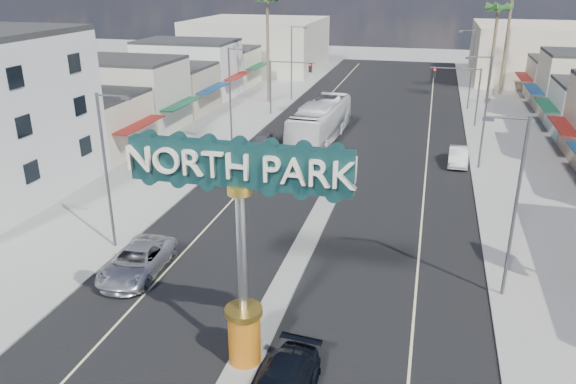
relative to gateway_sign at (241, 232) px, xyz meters
The scene contains 23 objects.
ground 28.64m from the gateway_sign, 90.00° to the left, with size 160.00×160.00×0.00m, color gray.
road 28.64m from the gateway_sign, 90.00° to the left, with size 20.00×120.00×0.01m, color black.
median_island 13.37m from the gateway_sign, 90.00° to the left, with size 1.30×30.00×0.16m, color gray.
sidewalk_left 31.87m from the gateway_sign, 116.55° to the left, with size 8.00×120.00×0.12m, color gray.
sidewalk_right 31.87m from the gateway_sign, 63.45° to the left, with size 8.00×120.00×0.12m, color gray.
storefront_row_left 47.62m from the gateway_sign, 120.33° to the left, with size 12.00×42.00×6.00m, color beige.
backdrop_far_left 76.29m from the gateway_sign, 106.77° to the left, with size 20.00×20.00×8.00m, color #B7B29E.
backdrop_far_right 76.29m from the gateway_sign, 73.23° to the left, with size 20.00×20.00×8.00m, color beige.
gateway_sign is the anchor object (origin of this frame).
traffic_signal_left 43.04m from the gateway_sign, 102.33° to the left, with size 5.09×0.45×6.00m.
traffic_signal_right 43.04m from the gateway_sign, 77.67° to the left, with size 5.09×0.45×6.00m.
streetlight_l_near 13.19m from the gateway_sign, 142.45° to the left, with size 2.03×0.22×9.00m.
streetlight_l_mid 29.91m from the gateway_sign, 110.42° to the left, with size 2.03×0.22×9.00m.
streetlight_l_far 51.10m from the gateway_sign, 101.78° to the left, with size 2.03×0.22×9.00m.
streetlight_r_near 13.19m from the gateway_sign, 37.55° to the left, with size 2.03×0.22×9.00m.
streetlight_r_mid 29.91m from the gateway_sign, 69.58° to the left, with size 2.03×0.22×9.00m.
streetlight_r_far 51.10m from the gateway_sign, 78.22° to the left, with size 2.03×0.22×9.00m.
palm_left_far 50.06m from the gateway_sign, 105.15° to the left, with size 2.60×2.60×13.10m.
palm_right_mid 55.76m from the gateway_sign, 76.47° to the left, with size 2.60×2.60×12.10m.
suv_left 10.85m from the gateway_sign, 144.54° to the left, with size 2.55×5.54×1.54m, color silver.
car_parked_left 30.09m from the gateway_sign, 105.46° to the left, with size 1.80×4.48×1.53m, color #595A5E.
car_parked_right 30.60m from the gateway_sign, 72.63° to the left, with size 1.54×4.41×1.45m, color silver.
city_bus 33.46m from the gateway_sign, 96.10° to the left, with size 3.07×13.11×3.65m, color white.
Camera 1 is at (6.34, -15.74, 14.78)m, focal length 35.00 mm.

